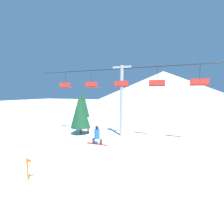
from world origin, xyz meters
TOP-DOWN VIEW (x-y plane):
  - ground_plane at (0.00, 0.00)m, footprint 220.00×220.00m
  - mountain_ridge at (0.00, 72.40)m, footprint 76.19×76.19m
  - snow_ramp at (-1.40, -0.37)m, footprint 3.09×4.15m
  - snowboarder at (-1.12, 1.11)m, footprint 1.59×0.36m
  - chairlift at (-2.35, 10.59)m, footprint 25.30×0.44m
  - pine_tree_near at (-7.85, 9.47)m, footprint 2.66×2.66m
  - pine_tree_far at (-12.06, 17.08)m, footprint 2.28×2.28m
  - trail_marker at (-4.88, -1.29)m, footprint 0.41×0.10m
  - distant_skier at (-6.86, 9.78)m, footprint 0.24×0.24m

SIDE VIEW (x-z plane):
  - ground_plane at x=0.00m, z-range 0.00..0.00m
  - distant_skier at x=-6.86m, z-range 0.05..1.28m
  - trail_marker at x=-4.88m, z-range 0.05..1.54m
  - snow_ramp at x=-1.40m, z-range 0.00..2.09m
  - snowboarder at x=-1.12m, z-range 2.07..3.37m
  - pine_tree_near at x=-7.85m, z-range 0.45..5.96m
  - pine_tree_far at x=-12.06m, z-range 0.49..6.76m
  - chairlift at x=-2.35m, z-range 1.13..10.14m
  - mountain_ridge at x=0.00m, z-range 0.00..16.26m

